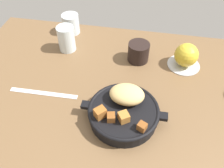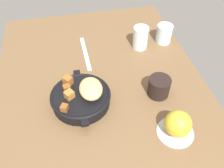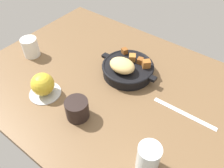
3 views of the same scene
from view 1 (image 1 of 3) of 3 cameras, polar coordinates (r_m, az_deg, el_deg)
ground_plane at (r=75.21cm, az=1.52°, el=-3.59°), size 114.39×77.07×2.40cm
cast_iron_skillet at (r=66.69cm, az=2.93°, el=-6.54°), size 24.75×20.50×9.00cm
saucer_plate at (r=88.43cm, az=17.20°, el=4.61°), size 11.65×11.65×0.60cm
red_apple at (r=85.67cm, az=17.84°, el=6.82°), size 8.32×8.32×8.32cm
butter_knife at (r=78.11cm, az=-16.52°, el=-2.14°), size 22.50×2.13×0.36cm
coffee_mug_dark at (r=85.41cm, az=6.54°, el=7.83°), size 7.72×7.72×7.06cm
water_glass_tall at (r=90.79cm, az=-11.18°, el=10.93°), size 6.40×6.40×9.83cm
water_glass_short at (r=100.76cm, az=-10.08°, el=14.38°), size 6.85×6.85×8.07cm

